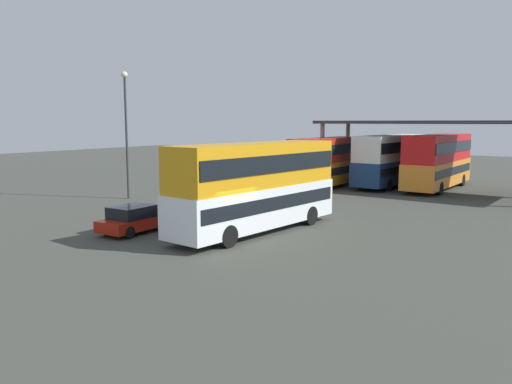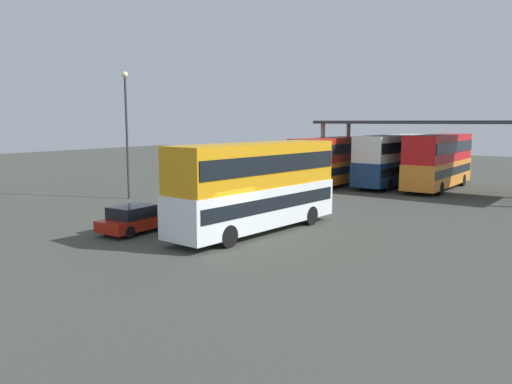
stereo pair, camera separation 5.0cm
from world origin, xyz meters
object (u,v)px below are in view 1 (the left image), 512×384
at_px(double_decker_mid_row, 392,158).
at_px(parked_hatchback, 134,219).
at_px(double_decker_far_right, 438,159).
at_px(double_decker_near_canopy, 330,160).
at_px(double_decker_main, 256,184).
at_px(lamppost_tall, 126,121).

bearing_deg(double_decker_mid_row, parked_hatchback, 174.40).
relative_size(parked_hatchback, double_decker_far_right, 0.34).
bearing_deg(parked_hatchback, double_decker_near_canopy, -1.66).
xyz_separation_m(double_decker_main, lamppost_tall, (-13.61, 4.33, 3.07)).
bearing_deg(double_decker_main, lamppost_tall, 79.03).
xyz_separation_m(double_decker_mid_row, lamppost_tall, (-13.33, -17.20, 3.12)).
height_order(double_decker_mid_row, lamppost_tall, lamppost_tall).
bearing_deg(double_decker_main, parked_hatchback, 131.11).
distance_m(double_decker_main, double_decker_far_right, 21.88).
distance_m(parked_hatchback, double_decker_far_right, 26.41).
xyz_separation_m(parked_hatchback, lamppost_tall, (-8.68, 7.72, 4.80)).
relative_size(double_decker_main, double_decker_near_canopy, 1.04).
distance_m(parked_hatchback, double_decker_near_canopy, 21.57).
xyz_separation_m(double_decker_mid_row, double_decker_far_right, (3.74, 0.07, 0.05)).
xyz_separation_m(parked_hatchback, double_decker_near_canopy, (0.49, 21.51, 1.58)).
bearing_deg(double_decker_mid_row, double_decker_main, -174.26).
distance_m(double_decker_near_canopy, lamppost_tall, 16.87).
relative_size(double_decker_near_canopy, double_decker_far_right, 0.93).
distance_m(double_decker_near_canopy, double_decker_mid_row, 5.38).
height_order(parked_hatchback, double_decker_near_canopy, double_decker_near_canopy).
xyz_separation_m(parked_hatchback, double_decker_far_right, (8.39, 24.98, 1.73)).
relative_size(double_decker_near_canopy, lamppost_tall, 1.15).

